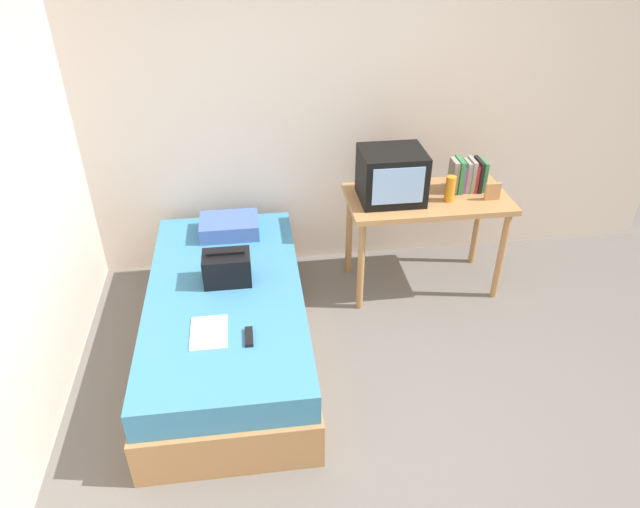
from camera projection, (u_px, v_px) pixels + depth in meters
name	position (u px, v px, depth m)	size (l,w,h in m)	color
ground_plane	(402.00, 437.00, 3.27)	(8.00, 8.00, 0.00)	slate
wall_back	(347.00, 102.00, 4.23)	(5.20, 0.10, 2.60)	beige
bed	(228.00, 322.00, 3.75)	(1.00, 2.00, 0.50)	#B27F4C
desk	(426.00, 208.00, 4.18)	(1.16, 0.60, 0.76)	#B27F4C
tv	(392.00, 175.00, 4.00)	(0.44, 0.39, 0.36)	black
water_bottle	(450.00, 189.00, 4.02)	(0.07, 0.07, 0.19)	orange
book_row	(467.00, 175.00, 4.15)	(0.25, 0.17, 0.25)	gray
picture_frame	(493.00, 192.00, 4.05)	(0.11, 0.02, 0.13)	#B27F4C
pillow	(229.00, 226.00, 4.18)	(0.42, 0.31, 0.12)	#4766AD
handbag	(227.00, 268.00, 3.64)	(0.30, 0.20, 0.23)	black
magazine	(209.00, 332.00, 3.27)	(0.21, 0.29, 0.01)	white
remote_dark	(249.00, 337.00, 3.23)	(0.04, 0.16, 0.02)	black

